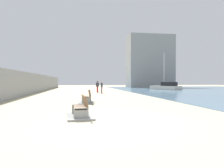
% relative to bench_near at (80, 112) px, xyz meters
% --- Properties ---
extents(ground_plane, '(120.00, 120.00, 0.00)m').
position_rel_bench_near_xyz_m(ground_plane, '(1.30, 16.53, -0.23)').
color(ground_plane, '#C6B793').
extents(seawall, '(0.80, 64.00, 2.61)m').
position_rel_bench_near_xyz_m(seawall, '(-6.20, 16.53, 1.07)').
color(seawall, gray).
rests_on(seawall, ground).
extents(bench_near, '(1.27, 2.18, 0.98)m').
position_rel_bench_near_xyz_m(bench_near, '(0.00, 0.00, 0.00)').
color(bench_near, gray).
rests_on(bench_near, ground).
extents(bench_far, '(1.28, 2.19, 0.98)m').
position_rel_bench_near_xyz_m(bench_far, '(0.50, 5.96, 0.00)').
color(bench_far, gray).
rests_on(bench_far, ground).
extents(person_walking, '(0.46, 0.33, 1.67)m').
position_rel_bench_near_xyz_m(person_walking, '(2.48, 20.33, 0.74)').
color(person_walking, '#B22D33').
rests_on(person_walking, ground).
extents(person_standing, '(0.28, 0.50, 1.63)m').
position_rel_bench_near_xyz_m(person_standing, '(2.83, 17.84, 0.71)').
color(person_standing, '#333338').
rests_on(person_standing, ground).
extents(boat_far_left, '(4.70, 6.43, 7.03)m').
position_rel_bench_near_xyz_m(boat_far_left, '(16.17, 28.02, 0.35)').
color(boat_far_left, beige).
rests_on(boat_far_left, water_bay).
extents(harbor_building, '(12.00, 6.00, 13.86)m').
position_rel_bench_near_xyz_m(harbor_building, '(18.67, 44.53, 6.69)').
color(harbor_building, gray).
rests_on(harbor_building, ground).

